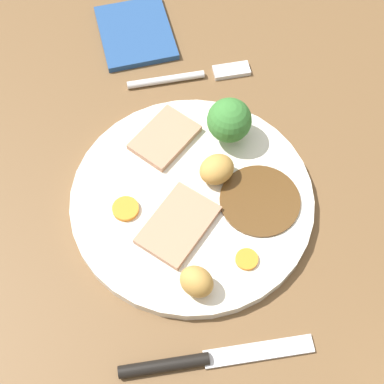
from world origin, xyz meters
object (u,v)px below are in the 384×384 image
at_px(meat_slice_main, 180,225).
at_px(roast_potato_left, 216,167).
at_px(meat_slice_under, 166,137).
at_px(fork, 193,76).
at_px(carrot_coin_front, 247,259).
at_px(knife, 199,360).
at_px(carrot_coin_back, 126,209).
at_px(broccoli_floret, 229,121).
at_px(roast_potato_right, 197,282).
at_px(folded_napkin, 136,33).
at_px(dinner_plate, 192,200).

xyz_separation_m(meat_slice_main, roast_potato_left, (-0.06, 0.05, 0.01)).
relative_size(meat_slice_under, fork, 0.47).
bearing_deg(carrot_coin_front, meat_slice_under, -158.86).
height_order(roast_potato_left, knife, roast_potato_left).
distance_m(carrot_coin_back, broccoli_floret, 0.15).
distance_m(meat_slice_under, knife, 0.25).
relative_size(meat_slice_main, fork, 0.54).
relative_size(roast_potato_right, carrot_coin_front, 1.49).
xyz_separation_m(roast_potato_left, folded_napkin, (-0.23, -0.06, -0.03)).
distance_m(broccoli_floret, knife, 0.25).
xyz_separation_m(meat_slice_under, carrot_coin_front, (0.16, 0.06, -0.00)).
relative_size(dinner_plate, carrot_coin_front, 11.33).
bearing_deg(knife, dinner_plate, 83.57).
relative_size(roast_potato_right, fork, 0.22).
xyz_separation_m(meat_slice_main, carrot_coin_front, (0.05, 0.06, -0.00)).
relative_size(fork, folded_napkin, 1.39).
xyz_separation_m(meat_slice_main, folded_napkin, (-0.29, -0.02, -0.01)).
distance_m(fork, folded_napkin, 0.10).
distance_m(dinner_plate, fork, 0.17).
bearing_deg(broccoli_floret, meat_slice_main, -33.56).
distance_m(meat_slice_main, carrot_coin_back, 0.06).
bearing_deg(roast_potato_right, roast_potato_left, 161.96).
bearing_deg(carrot_coin_back, knife, 17.89).
relative_size(meat_slice_main, roast_potato_right, 2.40).
distance_m(dinner_plate, folded_napkin, 0.26).
relative_size(meat_slice_under, carrot_coin_back, 2.57).
height_order(dinner_plate, broccoli_floret, broccoli_floret).
distance_m(knife, folded_napkin, 0.42).
bearing_deg(meat_slice_main, broccoli_floret, 146.44).
bearing_deg(dinner_plate, broccoli_floret, 143.82).
bearing_deg(meat_slice_under, knife, -0.26).
bearing_deg(fork, carrot_coin_back, -121.43).
bearing_deg(broccoli_floret, roast_potato_left, -25.05).
height_order(meat_slice_main, fork, meat_slice_main).
height_order(meat_slice_main, broccoli_floret, broccoli_floret).
distance_m(roast_potato_left, carrot_coin_back, 0.11).
xyz_separation_m(roast_potato_left, carrot_coin_back, (0.03, -0.10, -0.01)).
bearing_deg(carrot_coin_back, broccoli_floret, 121.74).
xyz_separation_m(carrot_coin_front, broccoli_floret, (-0.15, 0.01, 0.03)).
height_order(knife, folded_napkin, knife).
bearing_deg(folded_napkin, carrot_coin_back, -7.89).
relative_size(meat_slice_main, carrot_coin_back, 2.94).
height_order(meat_slice_main, carrot_coin_back, meat_slice_main).
xyz_separation_m(broccoli_floret, knife, (0.24, -0.07, -0.04)).
xyz_separation_m(broccoli_floret, fork, (-0.10, -0.02, -0.04)).
height_order(meat_slice_main, knife, meat_slice_main).
relative_size(meat_slice_under, folded_napkin, 0.65).
bearing_deg(folded_napkin, knife, 2.22).
bearing_deg(fork, meat_slice_under, -117.63).
relative_size(carrot_coin_front, broccoli_floret, 0.41).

